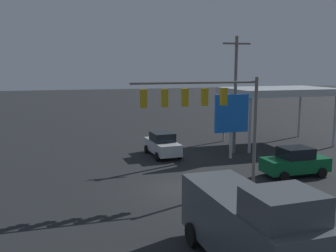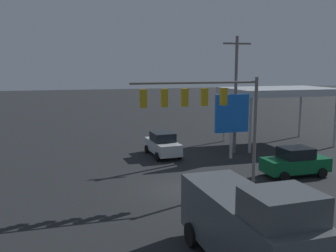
{
  "view_description": "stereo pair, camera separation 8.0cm",
  "coord_description": "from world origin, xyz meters",
  "px_view_note": "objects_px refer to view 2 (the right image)",
  "views": [
    {
      "loc": [
        6.63,
        20.37,
        7.18
      ],
      "look_at": [
        0.0,
        -2.0,
        3.46
      ],
      "focal_mm": 40.0,
      "sensor_mm": 36.0,
      "label": 1
    },
    {
      "loc": [
        6.56,
        20.39,
        7.18
      ],
      "look_at": [
        0.0,
        -2.0,
        3.46
      ],
      "focal_mm": 40.0,
      "sensor_mm": 36.0,
      "label": 2
    }
  ],
  "objects_px": {
    "utility_pole": "(236,92)",
    "delivery_truck": "(247,226)",
    "price_sign": "(232,115)",
    "sedan_far": "(295,162)",
    "traffic_signal_assembly": "(204,104)",
    "sedan_waiting": "(163,144)"
  },
  "relations": [
    {
      "from": "price_sign",
      "to": "sedan_waiting",
      "type": "distance_m",
      "value": 6.01
    },
    {
      "from": "sedan_far",
      "to": "price_sign",
      "type": "bearing_deg",
      "value": -71.64
    },
    {
      "from": "price_sign",
      "to": "sedan_waiting",
      "type": "relative_size",
      "value": 1.12
    },
    {
      "from": "price_sign",
      "to": "delivery_truck",
      "type": "bearing_deg",
      "value": 66.1
    },
    {
      "from": "traffic_signal_assembly",
      "to": "price_sign",
      "type": "height_order",
      "value": "traffic_signal_assembly"
    },
    {
      "from": "price_sign",
      "to": "sedan_far",
      "type": "xyz_separation_m",
      "value": [
        -1.95,
        5.62,
        -2.49
      ]
    },
    {
      "from": "traffic_signal_assembly",
      "to": "price_sign",
      "type": "relative_size",
      "value": 1.52
    },
    {
      "from": "price_sign",
      "to": "sedan_far",
      "type": "distance_m",
      "value": 6.45
    },
    {
      "from": "sedan_waiting",
      "to": "traffic_signal_assembly",
      "type": "bearing_deg",
      "value": -3.15
    },
    {
      "from": "price_sign",
      "to": "sedan_far",
      "type": "relative_size",
      "value": 1.14
    },
    {
      "from": "utility_pole",
      "to": "sedan_far",
      "type": "xyz_separation_m",
      "value": [
        -0.86,
        7.24,
        -4.13
      ]
    },
    {
      "from": "sedan_waiting",
      "to": "sedan_far",
      "type": "bearing_deg",
      "value": 37.56
    },
    {
      "from": "utility_pole",
      "to": "delivery_truck",
      "type": "relative_size",
      "value": 1.4
    },
    {
      "from": "price_sign",
      "to": "sedan_far",
      "type": "height_order",
      "value": "price_sign"
    },
    {
      "from": "delivery_truck",
      "to": "price_sign",
      "type": "bearing_deg",
      "value": 154.39
    },
    {
      "from": "utility_pole",
      "to": "price_sign",
      "type": "distance_m",
      "value": 2.55
    },
    {
      "from": "sedan_waiting",
      "to": "price_sign",
      "type": "bearing_deg",
      "value": 61.46
    },
    {
      "from": "traffic_signal_assembly",
      "to": "sedan_far",
      "type": "distance_m",
      "value": 8.03
    },
    {
      "from": "utility_pole",
      "to": "price_sign",
      "type": "bearing_deg",
      "value": 56.11
    },
    {
      "from": "traffic_signal_assembly",
      "to": "utility_pole",
      "type": "xyz_separation_m",
      "value": [
        -5.99,
        -8.07,
        0.04
      ]
    },
    {
      "from": "delivery_truck",
      "to": "sedan_waiting",
      "type": "relative_size",
      "value": 1.53
    },
    {
      "from": "price_sign",
      "to": "traffic_signal_assembly",
      "type": "bearing_deg",
      "value": 52.75
    }
  ]
}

